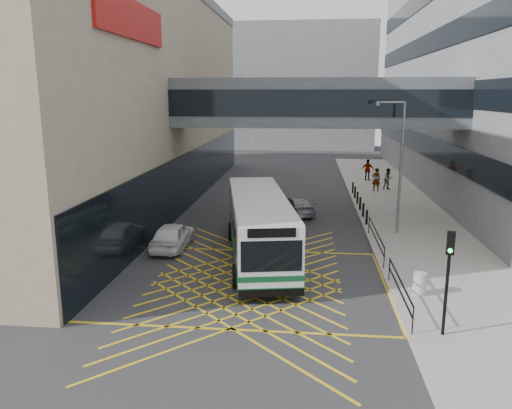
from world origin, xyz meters
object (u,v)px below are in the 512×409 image
(pedestrian_c, at_px, (368,170))
(car_silver, at_px, (297,205))
(litter_bin, at_px, (420,284))
(pedestrian_a, at_px, (376,180))
(pedestrian_b, at_px, (388,179))
(traffic_light, at_px, (448,268))
(car_white, at_px, (173,235))
(street_lamp, at_px, (398,160))
(car_dark, at_px, (272,206))
(bus, at_px, (259,225))

(pedestrian_c, bearing_deg, car_silver, 82.06)
(litter_bin, relative_size, pedestrian_a, 0.47)
(pedestrian_b, height_order, pedestrian_c, pedestrian_c)
(car_silver, bearing_deg, traffic_light, 89.05)
(pedestrian_b, bearing_deg, car_white, -150.57)
(street_lamp, xyz_separation_m, pedestrian_a, (0.59, 12.80, -3.31))
(car_white, bearing_deg, traffic_light, 142.36)
(pedestrian_b, bearing_deg, car_silver, -151.68)
(car_white, bearing_deg, car_dark, -122.89)
(car_dark, bearing_deg, pedestrian_b, -123.51)
(litter_bin, xyz_separation_m, pedestrian_c, (1.03, 27.33, 0.53))
(pedestrian_c, bearing_deg, street_lamp, 105.41)
(traffic_light, distance_m, litter_bin, 4.03)
(car_silver, bearing_deg, bus, 62.30)
(car_dark, xyz_separation_m, car_silver, (1.62, 1.07, -0.16))
(car_dark, bearing_deg, bus, 98.18)
(traffic_light, distance_m, pedestrian_c, 30.92)
(pedestrian_a, bearing_deg, pedestrian_b, -150.38)
(litter_bin, bearing_deg, pedestrian_a, 87.13)
(pedestrian_b, bearing_deg, pedestrian_c, 83.01)
(car_silver, xyz_separation_m, pedestrian_b, (7.48, 9.04, 0.41))
(pedestrian_a, bearing_deg, car_white, 44.23)
(bus, bearing_deg, street_lamp, 22.96)
(car_white, xyz_separation_m, car_silver, (6.36, 8.37, -0.08))
(pedestrian_a, distance_m, pedestrian_c, 5.31)
(traffic_light, distance_m, street_lamp, 12.92)
(bus, xyz_separation_m, street_lamp, (7.42, 4.88, 2.72))
(traffic_light, relative_size, pedestrian_b, 2.05)
(car_dark, distance_m, car_silver, 1.95)
(litter_bin, bearing_deg, pedestrian_b, 84.44)
(traffic_light, bearing_deg, bus, 145.32)
(traffic_light, bearing_deg, car_silver, 120.87)
(car_dark, distance_m, pedestrian_b, 13.60)
(car_silver, height_order, pedestrian_a, pedestrian_a)
(bus, relative_size, pedestrian_c, 5.96)
(car_dark, relative_size, pedestrian_a, 2.65)
(street_lamp, distance_m, pedestrian_c, 18.41)
(car_white, relative_size, car_dark, 0.88)
(car_white, relative_size, pedestrian_a, 2.33)
(car_silver, relative_size, pedestrian_a, 2.14)
(pedestrian_c, bearing_deg, traffic_light, 105.19)
(litter_bin, distance_m, pedestrian_b, 23.01)
(bus, xyz_separation_m, pedestrian_a, (8.01, 17.68, -0.59))
(car_white, distance_m, pedestrian_c, 25.24)
(pedestrian_a, bearing_deg, traffic_light, 79.39)
(car_white, relative_size, litter_bin, 4.96)
(bus, distance_m, car_silver, 9.72)
(car_white, xyz_separation_m, street_lamp, (12.13, 3.74, 3.72))
(litter_bin, bearing_deg, car_white, 154.71)
(car_dark, bearing_deg, street_lamp, 162.73)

